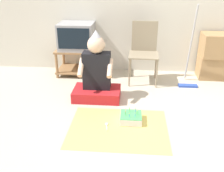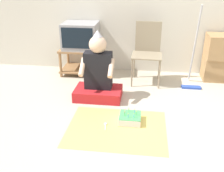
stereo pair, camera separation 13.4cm
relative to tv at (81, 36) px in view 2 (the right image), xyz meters
The scene contains 10 objects.
ground_plane 2.11m from the tv, 56.43° to the right, with size 16.00×16.00×0.00m, color #BCB29E.
tv_stand 0.38m from the tv, 90.00° to the right, with size 0.67×0.49×0.43m.
tv is the anchor object (origin of this frame).
folding_chair 1.09m from the tv, ahead, with size 0.45×0.43×0.91m.
cardboard_box_stack 2.20m from the tv, ahead, with size 0.43×0.40×0.72m.
dust_mop 1.80m from the tv, 10.48° to the right, with size 0.28×0.34×1.20m.
person_seated 1.03m from the tv, 63.61° to the right, with size 0.63×0.41×0.93m.
party_cloth 1.90m from the tv, 64.50° to the right, with size 1.09×0.86×0.01m.
birthday_cake 1.82m from the tv, 58.12° to the right, with size 0.25×0.25×0.14m.
plastic_spoon_near 1.81m from the tv, 67.93° to the right, with size 0.04×0.14×0.01m.
Camera 2 is at (-0.07, -2.39, 1.61)m, focal length 42.00 mm.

